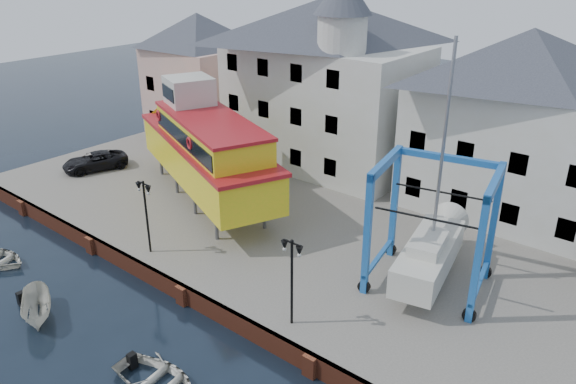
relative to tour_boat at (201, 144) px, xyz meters
The scene contains 12 objects.
ground 12.17m from the tour_boat, 48.12° to the right, with size 140.00×140.00×0.00m, color black.
hardstanding 8.95m from the tour_boat, 19.16° to the left, with size 44.00×22.00×1.00m, color #625F58.
quay_wall 11.91m from the tour_boat, 47.76° to the right, with size 44.00×0.47×1.00m.
building_pink 14.31m from the tour_boat, 137.48° to the left, with size 8.00×7.00×10.30m.
building_white_main 10.71m from the tour_boat, 75.17° to the left, with size 14.00×8.30×14.00m.
building_white_right 19.74m from the tour_boat, 32.71° to the left, with size 12.00×8.00×11.20m.
lamp_post_left 8.01m from the tour_boat, 63.91° to the right, with size 1.12×0.32×4.20m.
lamp_post_right 15.32m from the tour_boat, 28.00° to the right, with size 1.12×0.32×4.20m.
tour_boat is the anchor object (origin of this frame).
travel_lift 16.61m from the tour_boat, ahead, with size 6.35×8.16×11.95m.
van 10.32m from the tour_boat, 168.36° to the right, with size 2.15×4.67×1.30m, color black.
motorboat_a 14.65m from the tour_boat, 77.27° to the right, with size 1.33×3.53×1.36m, color beige.
Camera 1 is at (18.93, -14.72, 16.36)m, focal length 35.00 mm.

